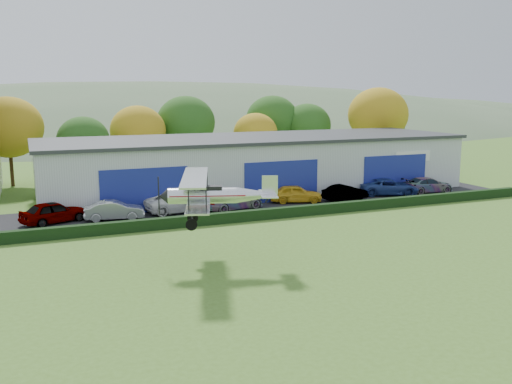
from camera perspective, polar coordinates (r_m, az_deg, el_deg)
name	(u,v)px	position (r m, az deg, el deg)	size (l,w,h in m)	color
ground	(380,290)	(28.10, 12.66, -9.82)	(300.00, 300.00, 0.00)	#476A21
apron	(265,205)	(47.24, 0.94, -1.36)	(48.00, 9.00, 0.05)	black
hedge	(290,212)	(42.90, 3.50, -2.05)	(46.00, 0.60, 0.80)	black
hangar	(255,164)	(53.92, -0.07, 2.92)	(40.60, 12.60, 5.30)	#B2B7BC
tree_belt	(179,127)	(64.28, -7.88, 6.65)	(75.70, 13.22, 10.12)	#3D2614
distant_hills	(71,174)	(163.37, -18.48, 1.76)	(430.00, 196.00, 56.00)	#4C6642
car_0	(54,212)	(43.24, -20.09, -1.95)	(1.91, 4.75, 1.62)	gray
car_1	(114,210)	(42.96, -14.35, -1.83)	(1.54, 4.41, 1.45)	silver
car_2	(180,202)	(44.78, -7.79, -1.05)	(2.57, 5.58, 1.55)	silver
car_3	(233,200)	(45.40, -2.42, -0.82)	(2.15, 5.29, 1.53)	gray
car_4	(296,194)	(48.30, 4.12, -0.17)	(1.82, 4.52, 1.54)	gold
car_5	(345,192)	(49.81, 9.15, -0.05)	(1.45, 4.17, 1.37)	gray
car_6	(389,187)	(53.15, 13.53, 0.51)	(2.50, 5.43, 1.51)	navy
car_7	(428,185)	(55.55, 17.25, 0.71)	(2.01, 4.94, 1.43)	gray
biplane	(213,194)	(30.71, -4.46, -0.19)	(6.67, 7.53, 2.83)	silver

